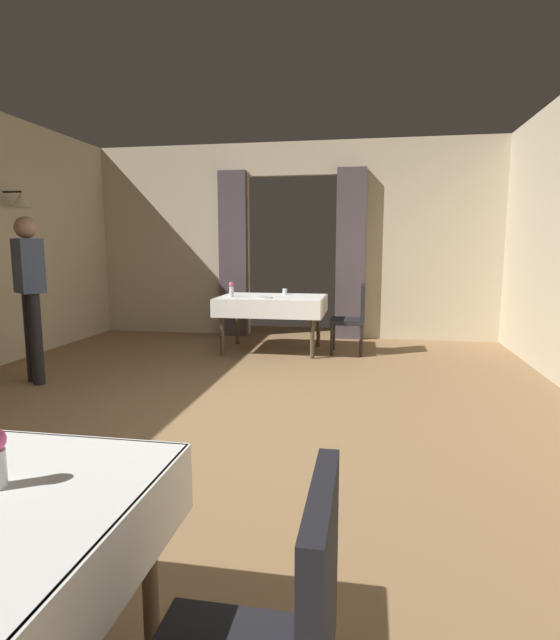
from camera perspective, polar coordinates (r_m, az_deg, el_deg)
name	(u,v)px	position (r m, az deg, el deg)	size (l,w,h in m)	color
ground	(213,426)	(4.13, -7.64, -11.83)	(10.08, 10.08, 0.00)	olive
wall_back	(292,240)	(7.96, 1.37, 9.06)	(6.40, 0.27, 3.00)	beige
dining_table_mid	(272,303)	(6.80, -0.90, 1.99)	(1.42, 1.02, 0.75)	#4C3D2D
chair_mid_right	(354,315)	(6.72, 8.36, 0.53)	(0.44, 0.44, 0.93)	black
flower_vase_mid	(231,289)	(6.80, -5.54, 3.57)	(0.07, 0.07, 0.20)	silver
glass_mid_b	(285,291)	(7.09, 0.55, 3.27)	(0.07, 0.07, 0.08)	silver
plate_mid_c	(264,298)	(6.58, -1.78, 2.56)	(0.22, 0.22, 0.01)	white
person_waiter_by_doorway	(30,285)	(5.76, -26.54, 3.53)	(0.42, 0.40, 1.72)	black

